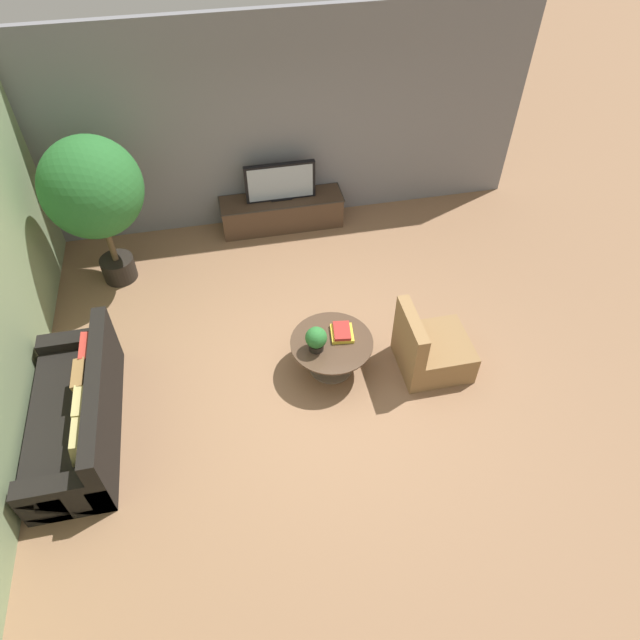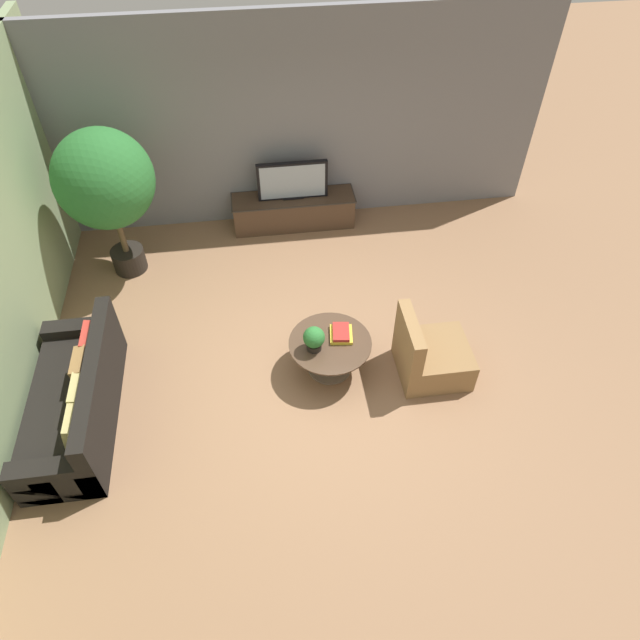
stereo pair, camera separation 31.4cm
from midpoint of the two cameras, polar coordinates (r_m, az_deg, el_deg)
The scene contains 11 objects.
ground_plane at distance 6.82m, azimuth -1.42°, elevation -5.26°, with size 24.00×24.00×0.00m, color #8C6647.
back_wall_stone at distance 8.41m, azimuth -6.01°, elevation 18.86°, with size 7.40×0.12×3.00m, color slate.
media_console at distance 8.78m, azimuth -4.87°, elevation 10.72°, with size 1.84×0.50×0.49m.
television at distance 8.49m, azimuth -5.09°, elevation 13.56°, with size 1.02×0.13×0.58m.
coffee_table at distance 6.62m, azimuth -0.19°, elevation -3.01°, with size 0.96×0.96×0.46m.
couch_by_wall at distance 6.68m, azimuth -24.23°, elevation -8.64°, with size 0.84×2.05×0.84m.
armchair_wicker at distance 6.77m, azimuth 9.65°, elevation -3.00°, with size 0.80×0.76×0.86m.
potted_palm_tall at distance 7.70m, azimuth -22.89°, elevation 11.81°, with size 1.23×1.23×2.08m.
potted_plant_tabletop at distance 6.32m, azimuth -1.81°, elevation -1.93°, with size 0.25×0.25×0.31m.
book_stack at distance 6.56m, azimuth 0.84°, elevation -1.28°, with size 0.29×0.32×0.08m.
remote_black at distance 6.60m, azimuth -1.59°, elevation -1.27°, with size 0.04×0.16×0.02m, color black.
Camera 1 is at (-0.85, -4.16, 5.33)m, focal length 32.00 mm.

